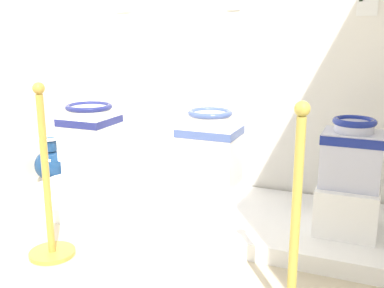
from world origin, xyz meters
The scene contains 13 objects.
display_platform centered at (1.63, 1.95, 0.05)m, with size 2.68×0.91×0.10m, color white.
plinth_block_squat_floral centered at (0.76, 1.91, 0.22)m, with size 0.29×0.32×0.23m, color white.
antique_toilet_squat_floral centered at (0.76, 1.91, 0.54)m, with size 0.34×0.34×0.39m.
plinth_block_pale_glazed centered at (1.62, 2.01, 0.16)m, with size 0.38×0.33×0.12m, color white.
antique_toilet_pale_glazed centered at (1.62, 2.01, 0.48)m, with size 0.38×0.30×0.50m.
plinth_block_tall_cobalt centered at (2.50, 1.89, 0.23)m, with size 0.34×0.36×0.27m, color white.
antique_toilet_tall_cobalt centered at (2.50, 1.89, 0.57)m, with size 0.33×0.26×0.39m.
info_placard_first centered at (0.76, 2.42, 1.42)m, with size 0.13×0.01×0.13m.
info_placard_second centered at (1.63, 2.42, 1.41)m, with size 0.09×0.01×0.11m.
info_placard_third centered at (2.49, 2.42, 1.37)m, with size 0.12×0.01×0.12m.
decorative_vase_corner centered at (0.20, 2.12, 0.17)m, with size 0.25×0.25×0.39m.
stanchion_post_near_left centered at (1.01, 1.14, 0.29)m, with size 0.25×0.25×0.97m.
stanchion_post_near_right centered at (2.35, 1.08, 0.26)m, with size 0.28×0.28×0.96m.
Camera 1 is at (2.63, -0.71, 1.23)m, focal length 42.81 mm.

